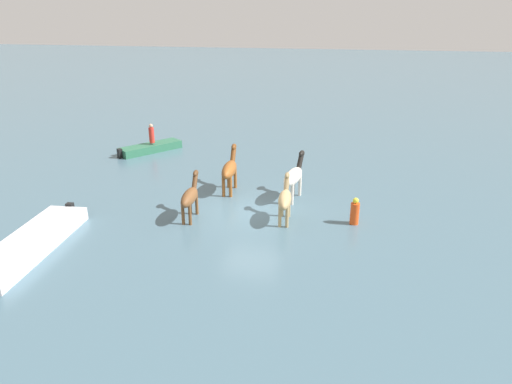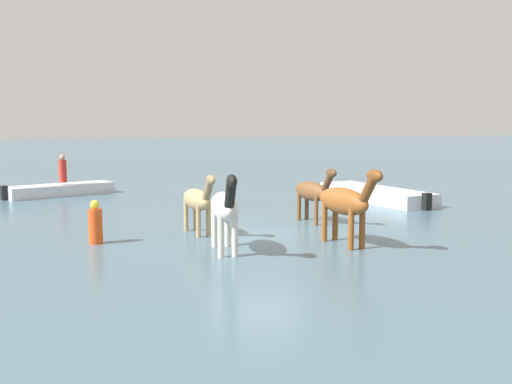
% 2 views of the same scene
% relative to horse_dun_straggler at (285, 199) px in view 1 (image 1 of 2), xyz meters
% --- Properties ---
extents(ground_plane, '(208.95, 208.95, 0.00)m').
position_rel_horse_dun_straggler_xyz_m(ground_plane, '(-0.53, -1.56, -0.97)').
color(ground_plane, '#476675').
extents(horse_dun_straggler, '(2.27, 0.68, 1.76)m').
position_rel_horse_dun_straggler_xyz_m(horse_dun_straggler, '(0.00, 0.00, 0.00)').
color(horse_dun_straggler, tan).
rests_on(horse_dun_straggler, ground_plane).
extents(horse_pinto_flank, '(2.29, 0.69, 1.77)m').
position_rel_horse_dun_straggler_xyz_m(horse_pinto_flank, '(0.65, -3.86, 0.01)').
color(horse_pinto_flank, brown).
rests_on(horse_pinto_flank, ground_plane).
extents(horse_lead, '(2.63, 0.79, 2.04)m').
position_rel_horse_dun_straggler_xyz_m(horse_lead, '(-2.77, -3.14, 0.16)').
color(horse_lead, brown).
rests_on(horse_lead, ground_plane).
extents(horse_rear_stallion, '(2.60, 0.90, 2.00)m').
position_rel_horse_dun_straggler_xyz_m(horse_rear_stallion, '(-2.50, -0.02, 0.14)').
color(horse_rear_stallion, silver).
rests_on(horse_rear_stallion, ground_plane).
extents(boat_motor_center, '(3.86, 3.15, 0.72)m').
position_rel_horse_dun_straggler_xyz_m(boat_motor_center, '(-8.29, -9.92, -0.81)').
color(boat_motor_center, '#2D6B4C').
rests_on(boat_motor_center, ground_plane).
extents(boat_launch_far, '(6.00, 2.21, 0.77)m').
position_rel_horse_dun_straggler_xyz_m(boat_launch_far, '(4.57, -8.53, -0.78)').
color(boat_launch_far, silver).
rests_on(boat_launch_far, ground_plane).
extents(person_watcher_seated, '(0.32, 0.32, 1.19)m').
position_rel_horse_dun_straggler_xyz_m(person_watcher_seated, '(-8.35, -9.78, 0.15)').
color(person_watcher_seated, red).
rests_on(person_watcher_seated, boat_motor_center).
extents(buoy_channel_marker, '(0.36, 0.36, 1.14)m').
position_rel_horse_dun_straggler_xyz_m(buoy_channel_marker, '(-0.35, 2.82, -0.46)').
color(buoy_channel_marker, '#E54C19').
rests_on(buoy_channel_marker, ground_plane).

